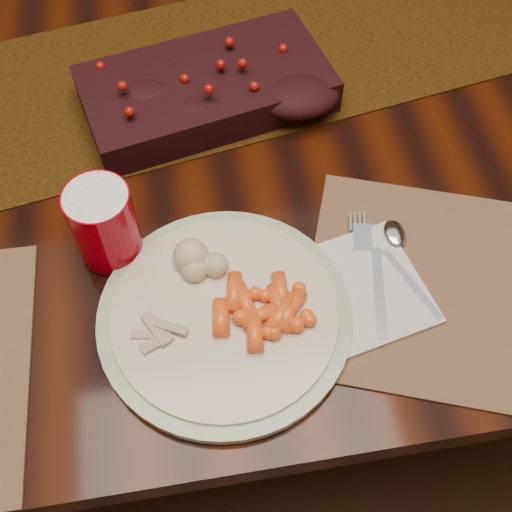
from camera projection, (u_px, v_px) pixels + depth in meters
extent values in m
plane|color=black|center=(233.00, 341.00, 1.56)|extent=(5.00, 5.00, 0.00)
cube|color=black|center=(227.00, 259.00, 1.25)|extent=(1.80, 1.00, 0.75)
cube|color=#38260F|center=(176.00, 76.00, 0.98)|extent=(1.69, 0.64, 0.00)
cube|color=brown|center=(475.00, 293.00, 0.77)|extent=(0.48, 0.42, 0.00)
cylinder|color=beige|center=(225.00, 315.00, 0.75)|extent=(0.36, 0.36, 0.02)
cube|color=silver|center=(366.00, 287.00, 0.77)|extent=(0.16, 0.18, 0.01)
cylinder|color=#A0000F|center=(104.00, 224.00, 0.76)|extent=(0.08, 0.08, 0.11)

